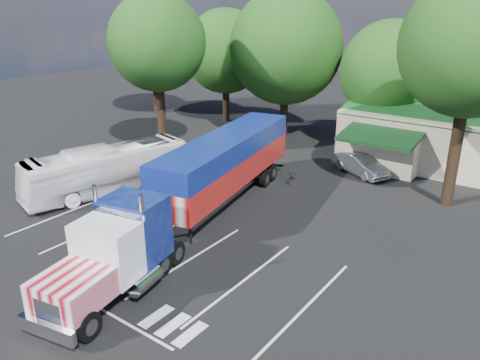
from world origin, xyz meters
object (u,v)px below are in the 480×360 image
Objects in this scene: bicycle at (292,176)px; woman at (164,237)px; tour_bus at (108,169)px; semi_truck at (204,179)px; silver_sedan at (360,164)px.

woman is at bearing -104.45° from bicycle.
woman is 0.14× the size of tour_bus.
woman is at bearing -7.65° from tour_bus.
semi_truck is 14.20× the size of woman.
tour_bus reaches higher than silver_sedan.
semi_truck is 8.61m from bicycle.
tour_bus is 2.42× the size of silver_sedan.
tour_bus is at bearing -148.98° from bicycle.
tour_bus is at bearing 171.37° from semi_truck.
semi_truck is 12.85× the size of bicycle.
bicycle is 12.39m from tour_bus.
tour_bus reaches higher than bicycle.
woman is at bearing -165.65° from silver_sedan.
semi_truck is 4.74× the size of silver_sedan.
woman is at bearing -91.26° from semi_truck.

